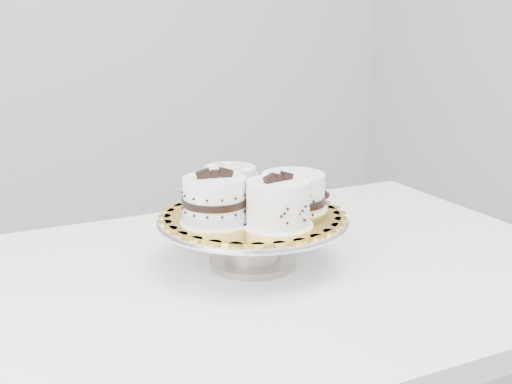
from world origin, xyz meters
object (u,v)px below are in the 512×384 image
cake_ribbon (294,192)px  cake_stand (253,232)px  cake_swirl (278,205)px  cake_banded (215,202)px  table (258,311)px  cake_board (253,215)px  cake_dots (230,185)px

cake_ribbon → cake_stand: bearing=165.8°
cake_swirl → cake_banded: (-0.08, 0.07, -0.00)m
table → cake_stand: (0.00, 0.03, 0.14)m
cake_banded → cake_ribbon: cake_banded is taller
cake_board → cake_dots: size_ratio=2.65×
cake_board → cake_banded: (-0.08, -0.01, 0.04)m
cake_board → cake_dots: 0.09m
cake_swirl → cake_ribbon: bearing=36.0°
cake_dots → cake_ribbon: 0.12m
cake_dots → cake_banded: bearing=-137.0°
table → cake_swirl: size_ratio=10.52×
table → cake_ribbon: cake_ribbon is taller
cake_swirl → cake_banded: cake_banded is taller
cake_board → cake_swirl: 0.09m
cake_stand → cake_board: (-0.00, -0.00, 0.03)m
cake_board → cake_ribbon: size_ratio=2.29×
cake_stand → cake_banded: size_ratio=2.60×
cake_banded → table: bearing=0.8°
cake_board → cake_banded: 0.09m
cake_stand → cake_ribbon: cake_ribbon is taller
table → cake_dots: (-0.00, 0.11, 0.21)m
table → cake_banded: 0.22m
cake_swirl → cake_board: bearing=87.4°
table → cake_dots: 0.23m
table → cake_ribbon: 0.22m
cake_banded → cake_dots: cake_banded is taller
cake_stand → cake_dots: 0.10m
cake_stand → cake_ribbon: (0.08, -0.01, 0.06)m
cake_stand → cake_banded: (-0.08, -0.01, 0.07)m
cake_stand → cake_banded: cake_banded is taller
cake_stand → cake_dots: bearing=92.5°
cake_dots → cake_ribbon: bearing=-52.1°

